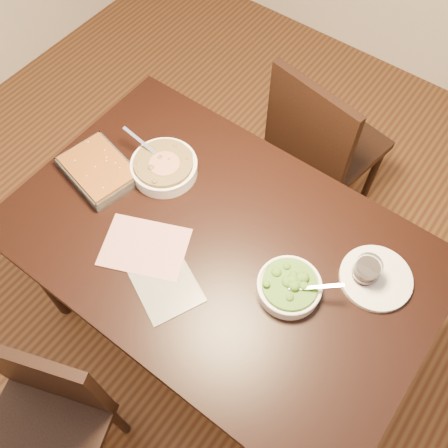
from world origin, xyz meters
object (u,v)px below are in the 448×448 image
at_px(chair_near, 44,419).
at_px(wine_tumbler, 366,271).
at_px(table, 220,257).
at_px(baking_dish, 99,170).
at_px(stew_bowl, 164,166).
at_px(chair_far, 320,143).
at_px(dinner_plate, 376,278).
at_px(broccoli_bowl, 289,286).

bearing_deg(chair_near, wine_tumbler, 37.06).
height_order(table, baking_dish, baking_dish).
xyz_separation_m(baking_dish, chair_near, (0.35, -0.71, -0.31)).
distance_m(stew_bowl, chair_far, 0.77).
relative_size(baking_dish, chair_near, 0.36).
height_order(wine_tumbler, chair_near, wine_tumbler).
height_order(dinner_plate, chair_near, chair_near).
bearing_deg(baking_dish, stew_bowl, 51.19).
xyz_separation_m(broccoli_bowl, wine_tumbler, (0.16, 0.18, 0.02)).
relative_size(wine_tumbler, chair_far, 0.10).
bearing_deg(stew_bowl, baking_dish, -141.12).
relative_size(table, chair_near, 1.67).
xyz_separation_m(stew_bowl, baking_dish, (-0.18, -0.14, -0.01)).
relative_size(chair_near, chair_far, 0.94).
bearing_deg(wine_tumbler, chair_far, 128.07).
bearing_deg(baking_dish, wine_tumbler, 24.30).
distance_m(broccoli_bowl, wine_tumbler, 0.24).
relative_size(dinner_plate, chair_near, 0.27).
distance_m(broccoli_bowl, chair_near, 0.91).
height_order(broccoli_bowl, dinner_plate, broccoli_bowl).
bearing_deg(chair_far, table, 102.46).
bearing_deg(dinner_plate, chair_near, -124.06).
distance_m(dinner_plate, chair_far, 0.81).
distance_m(wine_tumbler, dinner_plate, 0.06).
height_order(stew_bowl, chair_near, stew_bowl).
bearing_deg(chair_near, table, 57.86).
bearing_deg(chair_near, broccoli_bowl, 39.84).
height_order(baking_dish, dinner_plate, baking_dish).
bearing_deg(baking_dish, chair_near, -51.46).
height_order(stew_bowl, wine_tumbler, wine_tumbler).
height_order(table, chair_far, chair_far).
distance_m(stew_bowl, baking_dish, 0.23).
height_order(table, wine_tumbler, wine_tumbler).
xyz_separation_m(table, baking_dish, (-0.51, -0.03, 0.12)).
bearing_deg(dinner_plate, baking_dish, -167.36).
height_order(wine_tumbler, chair_far, chair_far).
height_order(table, stew_bowl, stew_bowl).
xyz_separation_m(table, dinner_plate, (0.47, 0.19, 0.10)).
bearing_deg(broccoli_bowl, baking_dish, -178.19).
distance_m(stew_bowl, chair_near, 0.93).
bearing_deg(wine_tumbler, broccoli_bowl, -132.99).
relative_size(broccoli_bowl, dinner_plate, 0.92).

